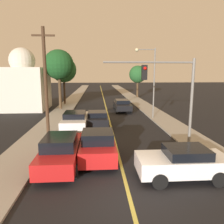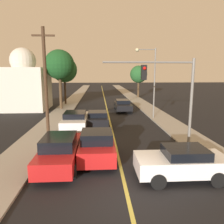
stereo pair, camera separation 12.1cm
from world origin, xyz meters
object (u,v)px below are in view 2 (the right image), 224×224
(car_far_oncoming, at_px, (123,105))
(tree_left_far, at_px, (59,65))
(car_crossing_right, at_px, (182,162))
(utility_pole_left, at_px, (46,81))
(streetlamp_right, at_px, (150,74))
(domed_building_left, at_px, (25,84))
(car_outer_lane_front, at_px, (60,150))
(car_near_lane_second, at_px, (98,118))
(tree_left_near, at_px, (64,70))
(tree_right_near, at_px, (139,74))
(car_outer_lane_second, at_px, (75,120))
(car_near_lane_front, at_px, (97,146))
(traffic_signal_mast, at_px, (170,86))

(car_far_oncoming, relative_size, tree_left_far, 0.65)
(car_crossing_right, height_order, utility_pole_left, utility_pole_left)
(streetlamp_right, bearing_deg, domed_building_left, 155.08)
(car_outer_lane_front, height_order, tree_left_far, tree_left_far)
(car_near_lane_second, xyz_separation_m, car_crossing_right, (3.87, -10.06, 0.02))
(utility_pole_left, bearing_deg, tree_left_near, 94.05)
(tree_left_far, bearing_deg, car_outer_lane_front, -80.72)
(streetlamp_right, bearing_deg, car_outer_lane_front, -122.48)
(tree_left_near, xyz_separation_m, tree_right_near, (12.67, 8.10, -0.75))
(tree_left_near, relative_size, tree_right_near, 1.17)
(car_outer_lane_second, relative_size, car_far_oncoming, 1.02)
(car_crossing_right, xyz_separation_m, tree_left_far, (-8.71, 19.71, 5.00))
(tree_right_near, bearing_deg, car_near_lane_front, -104.44)
(utility_pole_left, bearing_deg, car_outer_lane_front, -71.26)
(car_outer_lane_front, height_order, car_far_oncoming, car_outer_lane_front)
(car_near_lane_front, distance_m, car_crossing_right, 4.53)
(car_near_lane_second, relative_size, streetlamp_right, 0.56)
(car_outer_lane_second, distance_m, tree_right_near, 25.18)
(car_near_lane_front, relative_size, car_outer_lane_second, 0.78)
(tree_left_far, xyz_separation_m, tree_right_near, (12.57, 12.67, -1.31))
(car_near_lane_front, distance_m, domed_building_left, 20.31)
(car_near_lane_second, height_order, tree_left_far, tree_left_far)
(streetlamp_right, xyz_separation_m, tree_left_far, (-10.23, 6.51, 1.06))
(utility_pole_left, bearing_deg, car_near_lane_front, -51.89)
(tree_left_near, relative_size, tree_left_far, 0.92)
(tree_left_far, xyz_separation_m, domed_building_left, (-4.67, 0.42, -2.50))
(car_near_lane_second, relative_size, tree_left_far, 0.52)
(tree_left_far, bearing_deg, car_near_lane_second, -63.36)
(car_outer_lane_front, distance_m, domed_building_left, 20.04)
(domed_building_left, bearing_deg, tree_left_far, -5.12)
(car_outer_lane_front, bearing_deg, streetlamp_right, 57.52)
(car_outer_lane_front, bearing_deg, car_far_oncoming, 72.71)
(car_near_lane_front, relative_size, traffic_signal_mast, 0.70)
(tree_right_near, bearing_deg, traffic_signal_mast, -96.49)
(car_outer_lane_front, relative_size, tree_right_near, 0.81)
(car_outer_lane_second, relative_size, utility_pole_left, 0.65)
(car_near_lane_second, distance_m, car_outer_lane_second, 2.01)
(car_outer_lane_front, bearing_deg, car_crossing_right, -16.84)
(car_outer_lane_front, bearing_deg, tree_left_near, 97.65)
(streetlamp_right, xyz_separation_m, tree_right_near, (2.35, 19.18, -0.25))
(car_near_lane_front, bearing_deg, car_far_oncoming, 78.60)
(car_crossing_right, bearing_deg, tree_left_far, 23.85)
(car_outer_lane_front, distance_m, streetlamp_right, 14.12)
(traffic_signal_mast, bearing_deg, car_far_oncoming, 95.61)
(utility_pole_left, bearing_deg, tree_left_far, 95.09)
(car_near_lane_second, distance_m, tree_left_near, 15.70)
(car_crossing_right, xyz_separation_m, tree_left_near, (-8.81, 24.29, 4.44))
(car_outer_lane_second, bearing_deg, traffic_signal_mast, -39.39)
(tree_left_far, bearing_deg, tree_left_near, 91.16)
(car_near_lane_second, height_order, car_crossing_right, car_crossing_right)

